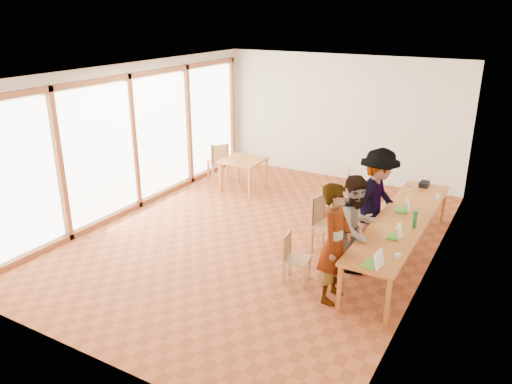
% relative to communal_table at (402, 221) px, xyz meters
% --- Properties ---
extents(ground, '(8.00, 8.00, 0.00)m').
position_rel_communal_table_xyz_m(ground, '(-2.50, -0.39, -0.70)').
color(ground, '#9D4926').
rests_on(ground, ground).
extents(wall_back, '(6.00, 0.10, 3.00)m').
position_rel_communal_table_xyz_m(wall_back, '(-2.50, 3.61, 0.80)').
color(wall_back, silver).
rests_on(wall_back, ground).
extents(wall_front, '(6.00, 0.10, 3.00)m').
position_rel_communal_table_xyz_m(wall_front, '(-2.50, -4.39, 0.80)').
color(wall_front, silver).
rests_on(wall_front, ground).
extents(wall_right, '(0.10, 8.00, 3.00)m').
position_rel_communal_table_xyz_m(wall_right, '(0.50, -0.39, 0.80)').
color(wall_right, silver).
rests_on(wall_right, ground).
extents(window_wall, '(0.10, 8.00, 3.00)m').
position_rel_communal_table_xyz_m(window_wall, '(-5.46, -0.39, 0.80)').
color(window_wall, white).
rests_on(window_wall, ground).
extents(ceiling, '(6.00, 8.00, 0.04)m').
position_rel_communal_table_xyz_m(ceiling, '(-2.50, -0.39, 2.32)').
color(ceiling, white).
rests_on(ceiling, wall_back).
extents(communal_table, '(0.80, 4.00, 0.75)m').
position_rel_communal_table_xyz_m(communal_table, '(0.00, 0.00, 0.00)').
color(communal_table, '#C87D2C').
rests_on(communal_table, ground).
extents(side_table, '(0.90, 0.90, 0.75)m').
position_rel_communal_table_xyz_m(side_table, '(-4.05, 1.62, -0.03)').
color(side_table, '#C87D2C').
rests_on(side_table, ground).
extents(chair_near, '(0.43, 0.43, 0.43)m').
position_rel_communal_table_xyz_m(chair_near, '(-1.27, -1.55, -0.21)').
color(chair_near, tan).
rests_on(chair_near, ground).
extents(chair_mid, '(0.52, 0.52, 0.53)m').
position_rel_communal_table_xyz_m(chair_mid, '(-1.28, -0.30, -0.09)').
color(chair_mid, tan).
rests_on(chair_mid, ground).
extents(chair_far, '(0.59, 0.59, 0.54)m').
position_rel_communal_table_xyz_m(chair_far, '(-1.28, 1.24, -0.08)').
color(chair_far, tan).
rests_on(chair_far, ground).
extents(chair_empty, '(0.43, 0.43, 0.48)m').
position_rel_communal_table_xyz_m(chair_empty, '(-0.83, 1.11, -0.15)').
color(chair_empty, tan).
rests_on(chair_empty, ground).
extents(chair_spare, '(0.62, 0.62, 0.50)m').
position_rel_communal_table_xyz_m(chair_spare, '(-4.92, 1.89, -0.12)').
color(chair_spare, tan).
rests_on(chair_spare, ground).
extents(person_near, '(0.44, 0.66, 1.78)m').
position_rel_communal_table_xyz_m(person_near, '(-0.54, -1.70, 0.19)').
color(person_near, gray).
rests_on(person_near, ground).
extents(person_mid, '(0.91, 1.01, 1.70)m').
position_rel_communal_table_xyz_m(person_mid, '(-0.48, -1.00, 0.15)').
color(person_mid, gray).
rests_on(person_mid, ground).
extents(person_far, '(0.83, 1.27, 1.84)m').
position_rel_communal_table_xyz_m(person_far, '(-0.48, 0.12, 0.22)').
color(person_far, gray).
rests_on(person_far, ground).
extents(laptop_near, '(0.25, 0.29, 0.22)m').
position_rel_communal_table_xyz_m(laptop_near, '(0.09, -1.80, 0.11)').
color(laptop_near, green).
rests_on(laptop_near, communal_table).
extents(laptop_mid, '(0.22, 0.25, 0.21)m').
position_rel_communal_table_xyz_m(laptop_mid, '(0.10, -0.79, 0.10)').
color(laptop_mid, green).
rests_on(laptop_mid, communal_table).
extents(laptop_far, '(0.26, 0.29, 0.22)m').
position_rel_communal_table_xyz_m(laptop_far, '(-0.05, 0.33, 0.11)').
color(laptop_far, green).
rests_on(laptop_far, communal_table).
extents(yellow_mug, '(0.15, 0.15, 0.09)m').
position_rel_communal_table_xyz_m(yellow_mug, '(0.07, -0.43, 0.09)').
color(yellow_mug, yellow).
rests_on(yellow_mug, communal_table).
extents(green_bottle, '(0.07, 0.07, 0.28)m').
position_rel_communal_table_xyz_m(green_bottle, '(0.25, -0.29, 0.19)').
color(green_bottle, '#1C6229').
rests_on(green_bottle, communal_table).
extents(clear_glass, '(0.07, 0.07, 0.09)m').
position_rel_communal_table_xyz_m(clear_glass, '(0.31, 1.20, 0.09)').
color(clear_glass, silver).
rests_on(clear_glass, communal_table).
extents(condiment_cup, '(0.08, 0.08, 0.06)m').
position_rel_communal_table_xyz_m(condiment_cup, '(0.29, -1.42, 0.08)').
color(condiment_cup, white).
rests_on(condiment_cup, communal_table).
extents(pink_phone, '(0.05, 0.10, 0.01)m').
position_rel_communal_table_xyz_m(pink_phone, '(-0.29, 1.66, 0.05)').
color(pink_phone, '#B93B5D').
rests_on(pink_phone, communal_table).
extents(black_pouch, '(0.16, 0.26, 0.09)m').
position_rel_communal_table_xyz_m(black_pouch, '(-0.05, 1.78, 0.09)').
color(black_pouch, black).
rests_on(black_pouch, communal_table).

